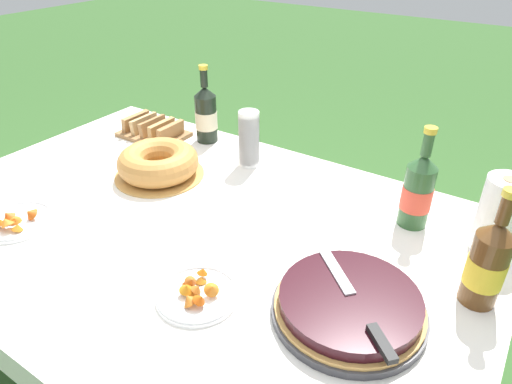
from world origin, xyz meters
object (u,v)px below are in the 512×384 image
(bundt_cake, at_px, (158,163))
(juice_bottle_red, at_px, (206,114))
(paper_towel_roll, at_px, (500,215))
(snack_plate_near, at_px, (15,221))
(cup_stack, at_px, (249,139))
(serving_knife, at_px, (357,303))
(cider_bottle_amber, at_px, (487,263))
(bread_board, at_px, (153,130))
(snack_plate_left, at_px, (197,293))
(berry_tart, at_px, (349,305))
(cider_bottle_green, at_px, (418,191))

(bundt_cake, height_order, juice_bottle_red, juice_bottle_red)
(juice_bottle_red, bearing_deg, paper_towel_roll, -6.56)
(snack_plate_near, bearing_deg, cup_stack, 62.54)
(serving_knife, height_order, cider_bottle_amber, cider_bottle_amber)
(bundt_cake, xyz_separation_m, bread_board, (-0.25, 0.23, -0.02))
(cider_bottle_amber, bearing_deg, paper_towel_roll, 92.35)
(snack_plate_near, relative_size, bread_board, 0.79)
(snack_plate_left, height_order, bread_board, bread_board)
(berry_tart, height_order, serving_knife, serving_knife)
(cup_stack, xyz_separation_m, bread_board, (-0.46, -0.01, -0.07))
(serving_knife, bearing_deg, snack_plate_left, 62.34)
(bundt_cake, height_order, paper_towel_roll, paper_towel_roll)
(cider_bottle_amber, height_order, bread_board, cider_bottle_amber)
(berry_tart, distance_m, snack_plate_near, 0.96)
(berry_tart, xyz_separation_m, cider_bottle_amber, (0.23, 0.21, 0.08))
(cider_bottle_amber, distance_m, bread_board, 1.31)
(bread_board, bearing_deg, serving_knife, -24.32)
(juice_bottle_red, bearing_deg, berry_tart, -33.25)
(cider_bottle_green, bearing_deg, serving_knife, -88.23)
(cider_bottle_green, distance_m, snack_plate_near, 1.15)
(snack_plate_near, relative_size, paper_towel_roll, 0.97)
(berry_tart, height_order, cider_bottle_green, cider_bottle_green)
(snack_plate_near, xyz_separation_m, paper_towel_roll, (1.16, 0.64, 0.09))
(berry_tart, relative_size, juice_bottle_red, 1.15)
(cup_stack, relative_size, paper_towel_roll, 0.95)
(snack_plate_near, bearing_deg, bundt_cake, 72.18)
(serving_knife, xyz_separation_m, juice_bottle_red, (-0.87, 0.57, 0.05))
(serving_knife, relative_size, bundt_cake, 0.97)
(berry_tart, xyz_separation_m, paper_towel_roll, (0.22, 0.43, 0.08))
(bundt_cake, xyz_separation_m, juice_bottle_red, (-0.04, 0.32, 0.06))
(serving_knife, distance_m, cup_stack, 0.78)
(snack_plate_left, bearing_deg, berry_tart, 24.46)
(serving_knife, relative_size, cider_bottle_amber, 0.99)
(berry_tart, bearing_deg, juice_bottle_red, 146.75)
(serving_knife, bearing_deg, snack_plate_near, 53.07)
(bundt_cake, relative_size, paper_towel_roll, 1.43)
(cider_bottle_amber, xyz_separation_m, snack_plate_left, (-0.54, -0.35, -0.10))
(snack_plate_left, bearing_deg, cider_bottle_amber, 32.74)
(cup_stack, bearing_deg, paper_towel_roll, -2.97)
(berry_tart, distance_m, cup_stack, 0.76)
(bundt_cake, relative_size, snack_plate_left, 1.55)
(juice_bottle_red, xyz_separation_m, snack_plate_left, (0.53, -0.70, -0.10))
(serving_knife, height_order, cider_bottle_green, cider_bottle_green)
(cider_bottle_green, xyz_separation_m, cider_bottle_amber, (0.22, -0.22, -0.00))
(juice_bottle_red, xyz_separation_m, bread_board, (-0.21, -0.09, -0.08))
(serving_knife, relative_size, cup_stack, 1.46)
(cider_bottle_amber, bearing_deg, cup_stack, 161.90)
(cider_bottle_green, relative_size, cider_bottle_amber, 1.01)
(juice_bottle_red, height_order, paper_towel_roll, juice_bottle_red)
(cup_stack, bearing_deg, berry_tart, -38.77)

